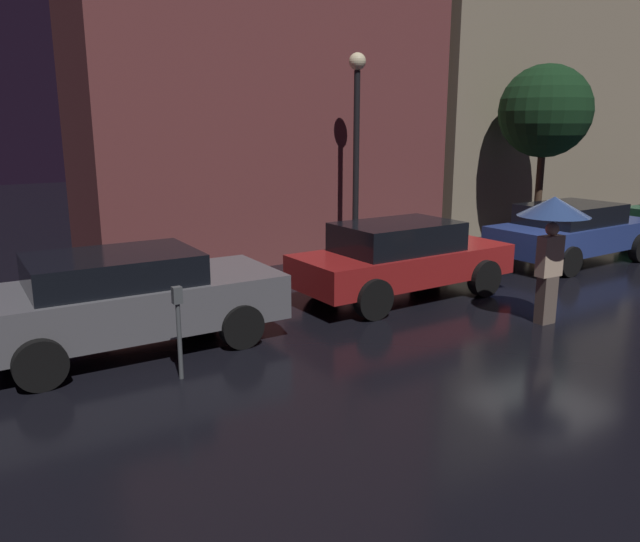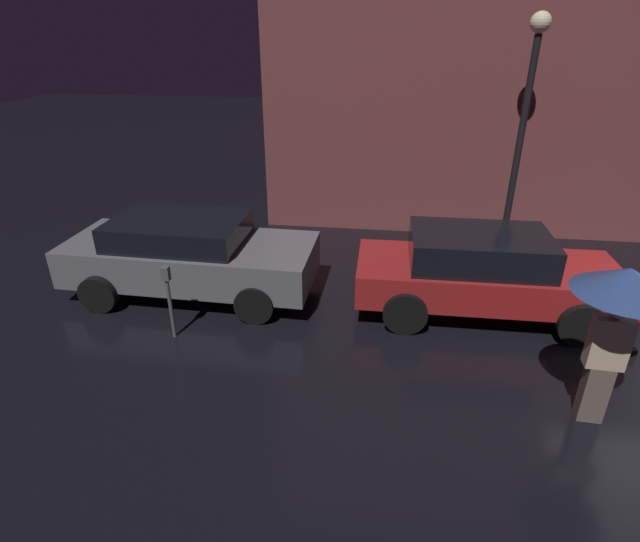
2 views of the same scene
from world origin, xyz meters
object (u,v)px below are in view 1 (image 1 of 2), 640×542
Objects in this scene: street_lamp_near at (356,129)px; parking_meter at (179,322)px; parked_car_grey at (125,298)px; parked_car_blue at (572,231)px; pedestrian_with_umbrella at (553,222)px; parked_car_red at (402,258)px.

parking_meter is at bearing -144.37° from street_lamp_near.
parked_car_grey is at bearing -156.22° from street_lamp_near.
street_lamp_near reaches higher than parked_car_blue.
pedestrian_with_umbrella is at bearing -89.02° from street_lamp_near.
parked_car_blue is at bearing 34.54° from pedestrian_with_umbrella.
street_lamp_near reaches higher than parking_meter.
parked_car_red is 0.98× the size of parked_car_blue.
parked_car_blue is (5.47, 0.18, -0.02)m from parked_car_red.
parked_car_red is at bearing -108.28° from street_lamp_near.
street_lamp_near is at bearing 35.63° from parking_meter.
pedestrian_with_umbrella is at bearing -21.00° from parked_car_grey.
parking_meter is (-10.46, -1.65, 0.02)m from parked_car_blue.
parked_car_blue is at bearing 2.36° from parked_car_grey.
parked_car_red is 5.20m from parking_meter.
pedestrian_with_umbrella is 6.16m from parking_meter.
parked_car_grey is 1.54m from parking_meter.
pedestrian_with_umbrella is 5.49m from street_lamp_near.
parking_meter is at bearing 172.87° from pedestrian_with_umbrella.
street_lamp_near is at bearing 71.32° from parked_car_red.
parked_car_blue reaches higher than parking_meter.
parked_car_grey is at bearing 160.47° from pedestrian_with_umbrella.
parked_car_grey is 7.12m from street_lamp_near.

